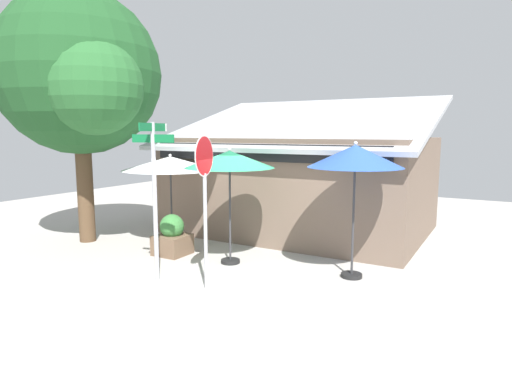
{
  "coord_description": "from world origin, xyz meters",
  "views": [
    {
      "loc": [
        4.89,
        -7.54,
        3.01
      ],
      "look_at": [
        -0.15,
        1.2,
        1.6
      ],
      "focal_mm": 30.41,
      "sensor_mm": 36.0,
      "label": 1
    }
  ],
  "objects_px": {
    "shade_tree": "(81,76)",
    "stop_sign": "(205,183)",
    "patio_umbrella_royal_blue_right": "(355,157)",
    "patio_umbrella_ivory_left": "(170,164)",
    "sidewalk_planter": "(172,237)",
    "street_sign_post": "(155,185)",
    "patio_umbrella_forest_green_center": "(230,160)"
  },
  "relations": [
    {
      "from": "stop_sign",
      "to": "sidewalk_planter",
      "type": "distance_m",
      "value": 3.07
    },
    {
      "from": "street_sign_post",
      "to": "patio_umbrella_ivory_left",
      "type": "distance_m",
      "value": 3.22
    },
    {
      "from": "street_sign_post",
      "to": "stop_sign",
      "type": "xyz_separation_m",
      "value": [
        1.15,
        0.12,
        0.09
      ]
    },
    {
      "from": "patio_umbrella_royal_blue_right",
      "to": "shade_tree",
      "type": "bearing_deg",
      "value": -173.77
    },
    {
      "from": "shade_tree",
      "to": "sidewalk_planter",
      "type": "relative_size",
      "value": 6.63
    },
    {
      "from": "patio_umbrella_ivory_left",
      "to": "patio_umbrella_forest_green_center",
      "type": "xyz_separation_m",
      "value": [
        2.52,
        -0.89,
        0.22
      ]
    },
    {
      "from": "patio_umbrella_forest_green_center",
      "to": "patio_umbrella_royal_blue_right",
      "type": "relative_size",
      "value": 0.94
    },
    {
      "from": "stop_sign",
      "to": "sidewalk_planter",
      "type": "height_order",
      "value": "stop_sign"
    },
    {
      "from": "stop_sign",
      "to": "patio_umbrella_ivory_left",
      "type": "height_order",
      "value": "stop_sign"
    },
    {
      "from": "patio_umbrella_royal_blue_right",
      "to": "street_sign_post",
      "type": "bearing_deg",
      "value": -147.55
    },
    {
      "from": "patio_umbrella_royal_blue_right",
      "to": "sidewalk_planter",
      "type": "bearing_deg",
      "value": -172.89
    },
    {
      "from": "street_sign_post",
      "to": "sidewalk_planter",
      "type": "height_order",
      "value": "street_sign_post"
    },
    {
      "from": "patio_umbrella_ivory_left",
      "to": "shade_tree",
      "type": "height_order",
      "value": "shade_tree"
    },
    {
      "from": "patio_umbrella_royal_blue_right",
      "to": "shade_tree",
      "type": "height_order",
      "value": "shade_tree"
    },
    {
      "from": "shade_tree",
      "to": "stop_sign",
      "type": "bearing_deg",
      "value": -14.47
    },
    {
      "from": "stop_sign",
      "to": "sidewalk_planter",
      "type": "xyz_separation_m",
      "value": [
        -2.14,
        1.5,
        -1.62
      ]
    },
    {
      "from": "shade_tree",
      "to": "sidewalk_planter",
      "type": "xyz_separation_m",
      "value": [
        2.76,
        0.23,
        -4.03
      ]
    },
    {
      "from": "street_sign_post",
      "to": "stop_sign",
      "type": "distance_m",
      "value": 1.16
    },
    {
      "from": "patio_umbrella_ivory_left",
      "to": "patio_umbrella_royal_blue_right",
      "type": "distance_m",
      "value": 5.3
    },
    {
      "from": "shade_tree",
      "to": "sidewalk_planter",
      "type": "height_order",
      "value": "shade_tree"
    },
    {
      "from": "patio_umbrella_royal_blue_right",
      "to": "shade_tree",
      "type": "relative_size",
      "value": 0.42
    },
    {
      "from": "street_sign_post",
      "to": "patio_umbrella_forest_green_center",
      "type": "height_order",
      "value": "street_sign_post"
    },
    {
      "from": "shade_tree",
      "to": "patio_umbrella_ivory_left",
      "type": "bearing_deg",
      "value": 33.47
    },
    {
      "from": "stop_sign",
      "to": "patio_umbrella_ivory_left",
      "type": "relative_size",
      "value": 1.14
    },
    {
      "from": "street_sign_post",
      "to": "sidewalk_planter",
      "type": "bearing_deg",
      "value": 121.53
    },
    {
      "from": "street_sign_post",
      "to": "stop_sign",
      "type": "height_order",
      "value": "street_sign_post"
    },
    {
      "from": "stop_sign",
      "to": "patio_umbrella_royal_blue_right",
      "type": "distance_m",
      "value": 3.07
    },
    {
      "from": "street_sign_post",
      "to": "patio_umbrella_ivory_left",
      "type": "height_order",
      "value": "street_sign_post"
    },
    {
      "from": "stop_sign",
      "to": "shade_tree",
      "type": "distance_m",
      "value": 5.6
    },
    {
      "from": "stop_sign",
      "to": "shade_tree",
      "type": "relative_size",
      "value": 0.44
    },
    {
      "from": "patio_umbrella_ivory_left",
      "to": "shade_tree",
      "type": "bearing_deg",
      "value": -146.53
    },
    {
      "from": "patio_umbrella_forest_green_center",
      "to": "patio_umbrella_royal_blue_right",
      "type": "xyz_separation_m",
      "value": [
        2.75,
        0.43,
        0.13
      ]
    }
  ]
}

